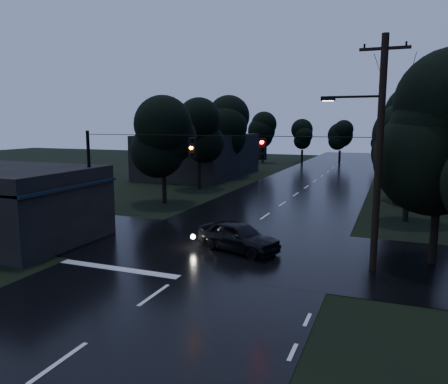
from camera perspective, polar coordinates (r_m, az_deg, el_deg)
The scene contains 16 objects.
ground at distance 13.41m, azimuth -20.71°, elevation -20.15°, with size 160.00×160.00×0.00m, color black.
main_road at distance 39.89m, azimuth 9.36°, elevation -0.35°, with size 12.00×120.00×0.02m, color black.
cross_street at distance 22.99m, azimuth -0.19°, elevation -7.17°, with size 60.00×9.00×0.02m, color black.
building_far_left at distance 53.48m, azimuth -3.12°, elevation 4.81°, with size 10.00×16.00×5.00m, color black.
utility_pole_main at distance 19.58m, azimuth 19.35°, elevation 5.15°, with size 3.50×0.30×10.00m.
utility_pole_far at distance 36.62m, azimuth 21.68°, elevation 4.42°, with size 2.00×0.30×7.50m.
anchor_pole_left at distance 25.24m, azimuth -17.11°, elevation 0.86°, with size 0.18×0.18×6.00m, color black.
span_signals at distance 20.97m, azimuth 0.20°, elevation 5.84°, with size 15.00×0.37×1.12m.
tree_corner_near at distance 21.62m, azimuth 26.58°, elevation 6.98°, with size 4.48×4.48×9.44m.
tree_left_a at distance 35.02m, azimuth -7.95°, elevation 7.02°, with size 3.92×3.92×8.26m.
tree_left_b at distance 42.42m, azimuth -3.34°, elevation 7.93°, with size 4.20×4.20×8.85m.
tree_left_c at distance 51.88m, azimuth 0.71°, elevation 8.56°, with size 4.48×4.48×9.44m.
tree_right_a at distance 30.55m, azimuth 23.20°, elevation 6.82°, with size 4.20×4.20×8.85m.
tree_right_b at distance 38.56m, azimuth 23.81°, elevation 7.64°, with size 4.48×4.48×9.44m.
tree_right_c at distance 48.58m, azimuth 24.10°, elevation 8.20°, with size 4.76×4.76×10.03m.
car at distance 22.10m, azimuth 1.86°, elevation -5.80°, with size 1.79×4.45×1.52m, color black.
Camera 1 is at (8.12, -8.53, 6.40)m, focal length 35.00 mm.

